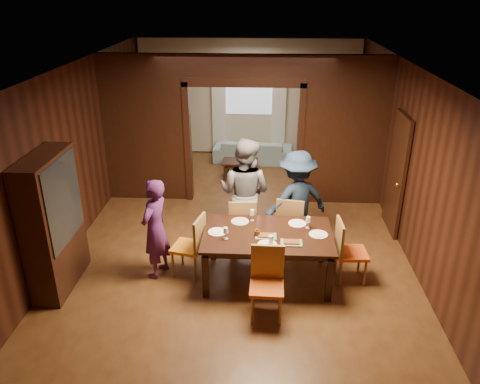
# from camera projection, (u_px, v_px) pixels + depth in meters

# --- Properties ---
(floor) EXTENTS (9.00, 9.00, 0.00)m
(floor) POSITION_uv_depth(u_px,v_px,m) (239.00, 237.00, 8.19)
(floor) COLOR #4F2B16
(floor) RESTS_ON ground
(ceiling) EXTENTS (5.50, 9.00, 0.02)m
(ceiling) POSITION_uv_depth(u_px,v_px,m) (239.00, 69.00, 7.00)
(ceiling) COLOR silver
(ceiling) RESTS_ON room_walls
(room_walls) EXTENTS (5.52, 9.01, 2.90)m
(room_walls) POSITION_uv_depth(u_px,v_px,m) (244.00, 124.00, 9.29)
(room_walls) COLOR black
(room_walls) RESTS_ON floor
(person_purple) EXTENTS (0.54, 0.66, 1.55)m
(person_purple) POSITION_uv_depth(u_px,v_px,m) (155.00, 229.00, 6.86)
(person_purple) COLOR #50205F
(person_purple) RESTS_ON floor
(person_grey) EXTENTS (1.10, 0.99, 1.86)m
(person_grey) POSITION_uv_depth(u_px,v_px,m) (245.00, 193.00, 7.66)
(person_grey) COLOR slate
(person_grey) RESTS_ON floor
(person_navy) EXTENTS (1.25, 1.00, 1.69)m
(person_navy) POSITION_uv_depth(u_px,v_px,m) (296.00, 201.00, 7.58)
(person_navy) COLOR #17243B
(person_navy) RESTS_ON floor
(sofa) EXTENTS (1.96, 0.89, 0.56)m
(sofa) POSITION_uv_depth(u_px,v_px,m) (253.00, 151.00, 11.57)
(sofa) COLOR #8FB1BC
(sofa) RESTS_ON floor
(serving_bowl) EXTENTS (0.29, 0.29, 0.07)m
(serving_bowl) POSITION_uv_depth(u_px,v_px,m) (277.00, 228.00, 6.83)
(serving_bowl) COLOR black
(serving_bowl) RESTS_ON dining_table
(dining_table) EXTENTS (1.87, 1.16, 0.76)m
(dining_table) POSITION_uv_depth(u_px,v_px,m) (267.00, 256.00, 6.91)
(dining_table) COLOR black
(dining_table) RESTS_ON floor
(coffee_table) EXTENTS (0.80, 0.50, 0.40)m
(coffee_table) POSITION_uv_depth(u_px,v_px,m) (240.00, 169.00, 10.64)
(coffee_table) COLOR black
(coffee_table) RESTS_ON floor
(chair_left) EXTENTS (0.53, 0.53, 0.97)m
(chair_left) POSITION_uv_depth(u_px,v_px,m) (188.00, 245.00, 6.99)
(chair_left) COLOR orange
(chair_left) RESTS_ON floor
(chair_right) EXTENTS (0.47, 0.47, 0.97)m
(chair_right) POSITION_uv_depth(u_px,v_px,m) (352.00, 251.00, 6.84)
(chair_right) COLOR #E84E15
(chair_right) RESTS_ON floor
(chair_far_l) EXTENTS (0.47, 0.47, 0.97)m
(chair_far_l) POSITION_uv_depth(u_px,v_px,m) (242.00, 224.00, 7.62)
(chair_far_l) COLOR red
(chair_far_l) RESTS_ON floor
(chair_far_r) EXTENTS (0.51, 0.51, 0.97)m
(chair_far_r) POSITION_uv_depth(u_px,v_px,m) (291.00, 222.00, 7.67)
(chair_far_r) COLOR orange
(chair_far_r) RESTS_ON floor
(chair_near) EXTENTS (0.45, 0.45, 0.97)m
(chair_near) POSITION_uv_depth(u_px,v_px,m) (267.00, 285.00, 6.06)
(chair_near) COLOR #BF4912
(chair_near) RESTS_ON floor
(hutch) EXTENTS (0.40, 1.20, 2.00)m
(hutch) POSITION_uv_depth(u_px,v_px,m) (53.00, 223.00, 6.53)
(hutch) COLOR black
(hutch) RESTS_ON floor
(door_right) EXTENTS (0.06, 0.90, 2.10)m
(door_right) POSITION_uv_depth(u_px,v_px,m) (396.00, 174.00, 8.08)
(door_right) COLOR black
(door_right) RESTS_ON floor
(window_far) EXTENTS (1.20, 0.03, 1.30)m
(window_far) POSITION_uv_depth(u_px,v_px,m) (249.00, 88.00, 11.54)
(window_far) COLOR silver
(window_far) RESTS_ON back_wall
(curtain_left) EXTENTS (0.35, 0.06, 2.40)m
(curtain_left) POSITION_uv_depth(u_px,v_px,m) (219.00, 106.00, 11.72)
(curtain_left) COLOR white
(curtain_left) RESTS_ON back_wall
(curtain_right) EXTENTS (0.35, 0.06, 2.40)m
(curtain_right) POSITION_uv_depth(u_px,v_px,m) (279.00, 107.00, 11.65)
(curtain_right) COLOR white
(curtain_right) RESTS_ON back_wall
(plate_left) EXTENTS (0.27, 0.27, 0.01)m
(plate_left) POSITION_uv_depth(u_px,v_px,m) (217.00, 232.00, 6.79)
(plate_left) COLOR white
(plate_left) RESTS_ON dining_table
(plate_far_l) EXTENTS (0.27, 0.27, 0.01)m
(plate_far_l) POSITION_uv_depth(u_px,v_px,m) (240.00, 221.00, 7.09)
(plate_far_l) COLOR silver
(plate_far_l) RESTS_ON dining_table
(plate_far_r) EXTENTS (0.27, 0.27, 0.01)m
(plate_far_r) POSITION_uv_depth(u_px,v_px,m) (297.00, 223.00, 7.03)
(plate_far_r) COLOR white
(plate_far_r) RESTS_ON dining_table
(plate_right) EXTENTS (0.27, 0.27, 0.01)m
(plate_right) POSITION_uv_depth(u_px,v_px,m) (318.00, 234.00, 6.72)
(plate_right) COLOR silver
(plate_right) RESTS_ON dining_table
(plate_near) EXTENTS (0.27, 0.27, 0.01)m
(plate_near) POSITION_uv_depth(u_px,v_px,m) (267.00, 245.00, 6.46)
(plate_near) COLOR white
(plate_near) RESTS_ON dining_table
(platter_a) EXTENTS (0.30, 0.20, 0.04)m
(platter_a) POSITION_uv_depth(u_px,v_px,m) (266.00, 236.00, 6.66)
(platter_a) COLOR gray
(platter_a) RESTS_ON dining_table
(platter_b) EXTENTS (0.30, 0.20, 0.04)m
(platter_b) POSITION_uv_depth(u_px,v_px,m) (291.00, 242.00, 6.49)
(platter_b) COLOR slate
(platter_b) RESTS_ON dining_table
(wineglass_left) EXTENTS (0.08, 0.08, 0.18)m
(wineglass_left) POSITION_uv_depth(u_px,v_px,m) (226.00, 233.00, 6.58)
(wineglass_left) COLOR white
(wineglass_left) RESTS_ON dining_table
(wineglass_far) EXTENTS (0.08, 0.08, 0.18)m
(wineglass_far) POSITION_uv_depth(u_px,v_px,m) (252.00, 215.00, 7.10)
(wineglass_far) COLOR silver
(wineglass_far) RESTS_ON dining_table
(wineglass_right) EXTENTS (0.08, 0.08, 0.18)m
(wineglass_right) POSITION_uv_depth(u_px,v_px,m) (308.00, 222.00, 6.88)
(wineglass_right) COLOR silver
(wineglass_right) RESTS_ON dining_table
(tumbler) EXTENTS (0.07, 0.07, 0.14)m
(tumbler) POSITION_uv_depth(u_px,v_px,m) (271.00, 240.00, 6.45)
(tumbler) COLOR white
(tumbler) RESTS_ON dining_table
(condiment_jar) EXTENTS (0.08, 0.08, 0.11)m
(condiment_jar) POSITION_uv_depth(u_px,v_px,m) (257.00, 233.00, 6.67)
(condiment_jar) COLOR #512413
(condiment_jar) RESTS_ON dining_table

